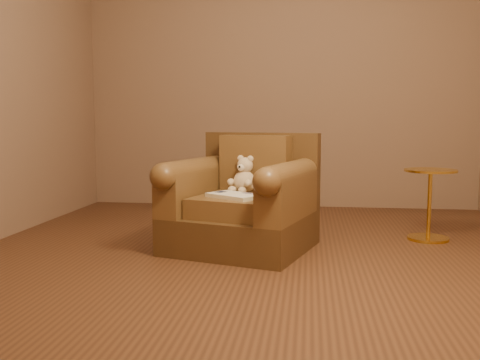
# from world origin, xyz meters

# --- Properties ---
(floor) EXTENTS (4.00, 4.00, 0.00)m
(floor) POSITION_xyz_m (0.00, 0.00, 0.00)
(floor) COLOR #56321D
(floor) RESTS_ON ground
(armchair) EXTENTS (1.10, 1.07, 0.80)m
(armchair) POSITION_xyz_m (-0.14, 0.10, 0.31)
(armchair) COLOR #4B3219
(armchair) RESTS_ON floor
(teddy_bear) EXTENTS (0.20, 0.23, 0.27)m
(teddy_bear) POSITION_xyz_m (-0.15, 0.18, 0.49)
(teddy_bear) COLOR beige
(teddy_bear) RESTS_ON armchair
(guidebook) EXTENTS (0.41, 0.38, 0.03)m
(guidebook) POSITION_xyz_m (-0.18, -0.09, 0.40)
(guidebook) COLOR beige
(guidebook) RESTS_ON armchair
(side_table) EXTENTS (0.38, 0.38, 0.53)m
(side_table) POSITION_xyz_m (1.21, 0.53, 0.29)
(side_table) COLOR gold
(side_table) RESTS_ON floor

